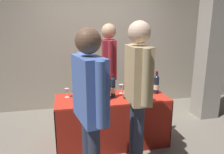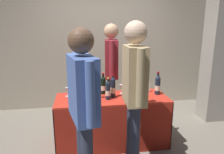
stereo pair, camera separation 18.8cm
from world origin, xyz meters
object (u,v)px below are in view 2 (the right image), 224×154
tasting_table (112,112)px  wine_glass_near_taster (122,87)px  wine_glass_near_vendor (67,90)px  vendor_presenter (111,66)px  taster_foreground_right (134,86)px  flower_vase (136,87)px  wine_glass_mid (99,91)px  featured_wine_bottle (134,90)px  concrete_pillar (220,28)px  display_bottle_0 (89,88)px

tasting_table → wine_glass_near_taster: wine_glass_near_taster is taller
wine_glass_near_vendor → wine_glass_near_taster: wine_glass_near_taster is taller
vendor_presenter → taster_foreground_right: taster_foreground_right is taller
flower_vase → taster_foreground_right: taster_foreground_right is taller
wine_glass_near_vendor → wine_glass_mid: size_ratio=0.94×
featured_wine_bottle → wine_glass_near_taster: bearing=111.2°
tasting_table → featured_wine_bottle: size_ratio=4.67×
wine_glass_near_vendor → wine_glass_near_taster: bearing=0.6°
wine_glass_near_vendor → wine_glass_near_taster: size_ratio=0.95×
wine_glass_mid → concrete_pillar: bearing=15.9°
flower_vase → concrete_pillar: bearing=19.2°
taster_foreground_right → concrete_pillar: bearing=-53.5°
tasting_table → wine_glass_near_vendor: 0.73m
wine_glass_near_taster → flower_vase: bearing=-30.2°
tasting_table → display_bottle_0: (-0.33, 0.02, 0.37)m
wine_glass_mid → flower_vase: size_ratio=0.36×
concrete_pillar → tasting_table: concrete_pillar is taller
tasting_table → wine_glass_mid: size_ratio=11.41×
display_bottle_0 → wine_glass_mid: 0.15m
wine_glass_near_vendor → wine_glass_mid: (0.44, -0.15, 0.00)m
display_bottle_0 → wine_glass_near_vendor: display_bottle_0 is taller
wine_glass_mid → wine_glass_near_taster: (0.37, 0.16, -0.00)m
featured_wine_bottle → wine_glass_near_taster: (-0.11, 0.29, -0.04)m
featured_wine_bottle → concrete_pillar: bearing=23.9°
tasting_table → wine_glass_near_vendor: wine_glass_near_vendor is taller
vendor_presenter → taster_foreground_right: (0.07, -1.28, 0.01)m
tasting_table → display_bottle_0: 0.50m
wine_glass_mid → wine_glass_near_taster: wine_glass_mid is taller
vendor_presenter → tasting_table: bearing=-1.1°
wine_glass_mid → vendor_presenter: bearing=66.7°
wine_glass_mid → taster_foreground_right: bearing=-62.8°
wine_glass_mid → flower_vase: (0.55, 0.05, 0.02)m
vendor_presenter → taster_foreground_right: 1.29m
wine_glass_near_taster → vendor_presenter: 0.54m
concrete_pillar → featured_wine_bottle: bearing=-156.1°
wine_glass_near_taster → tasting_table: bearing=-140.1°
flower_vase → wine_glass_near_vendor: bearing=174.3°
featured_wine_bottle → taster_foreground_right: bearing=-105.1°
concrete_pillar → vendor_presenter: bearing=179.8°
tasting_table → wine_glass_near_taster: (0.18, 0.15, 0.33)m
featured_wine_bottle → wine_glass_near_vendor: featured_wine_bottle is taller
concrete_pillar → taster_foreground_right: (-1.84, -1.28, -0.61)m
tasting_table → vendor_presenter: size_ratio=0.91×
wine_glass_near_taster → flower_vase: 0.22m
featured_wine_bottle → vendor_presenter: size_ratio=0.19×
vendor_presenter → wine_glass_mid: bearing=-16.9°
display_bottle_0 → vendor_presenter: vendor_presenter is taller
tasting_table → display_bottle_0: size_ratio=4.96×
tasting_table → wine_glass_near_taster: 0.40m
taster_foreground_right → featured_wine_bottle: bearing=-13.3°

